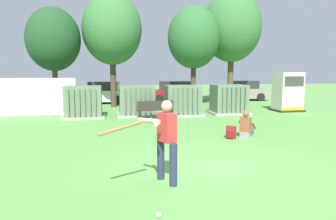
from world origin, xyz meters
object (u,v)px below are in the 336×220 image
(transformer_west, at_px, (84,102))
(generator_enclosure, at_px, (288,92))
(park_bench, at_px, (155,108))
(backpack, at_px, (231,133))
(parked_car_left_of_center, at_px, (173,92))
(transformer_mid_west, at_px, (137,101))
(batter, at_px, (165,137))
(seated_spectator, at_px, (246,126))
(transformer_east, at_px, (229,100))
(parked_car_leftmost, at_px, (103,93))
(transformer_mid_east, at_px, (182,101))
(sports_ball, at_px, (159,215))
(parked_car_right_of_center, at_px, (242,91))

(transformer_west, bearing_deg, generator_enclosure, 2.25)
(park_bench, xyz_separation_m, backpack, (1.96, -4.92, -0.32))
(transformer_west, height_order, parked_car_left_of_center, same)
(transformer_mid_west, height_order, batter, batter)
(seated_spectator, height_order, parked_car_left_of_center, parked_car_left_of_center)
(transformer_east, height_order, generator_enclosure, generator_enclosure)
(transformer_mid_west, height_order, parked_car_leftmost, same)
(transformer_east, relative_size, park_bench, 1.15)
(transformer_mid_east, bearing_deg, transformer_mid_west, 172.22)
(backpack, height_order, parked_car_left_of_center, parked_car_left_of_center)
(transformer_west, distance_m, batter, 10.07)
(sports_ball, bearing_deg, transformer_west, 100.46)
(transformer_mid_west, height_order, parked_car_left_of_center, same)
(parked_car_leftmost, bearing_deg, transformer_mid_east, -59.34)
(batter, height_order, seated_spectator, batter)
(transformer_mid_west, bearing_deg, park_bench, -58.00)
(transformer_west, distance_m, parked_car_right_of_center, 14.12)
(park_bench, distance_m, parked_car_leftmost, 8.71)
(transformer_east, xyz_separation_m, backpack, (-2.37, -6.05, -0.57))
(seated_spectator, xyz_separation_m, parked_car_right_of_center, (5.87, 13.30, 0.38))
(backpack, distance_m, parked_car_left_of_center, 13.20)
(sports_ball, distance_m, seated_spectator, 6.76)
(parked_car_left_of_center, height_order, parked_car_right_of_center, same)
(parked_car_leftmost, bearing_deg, seated_spectator, -67.68)
(parked_car_right_of_center, bearing_deg, parked_car_left_of_center, -177.03)
(transformer_east, height_order, sports_ball, transformer_east)
(generator_enclosure, distance_m, sports_ball, 15.21)
(park_bench, bearing_deg, batter, -97.03)
(parked_car_left_of_center, bearing_deg, parked_car_leftmost, 179.88)
(transformer_mid_east, xyz_separation_m, seated_spectator, (0.99, -5.67, -0.41))
(parked_car_right_of_center, bearing_deg, transformer_west, -148.17)
(parked_car_right_of_center, bearing_deg, generator_enclosure, -92.25)
(transformer_east, xyz_separation_m, seated_spectator, (-1.71, -5.87, -0.41))
(park_bench, height_order, parked_car_right_of_center, parked_car_right_of_center)
(transformer_east, relative_size, batter, 1.21)
(transformer_mid_east, bearing_deg, parked_car_leftmost, 120.66)
(parked_car_leftmost, bearing_deg, park_bench, -71.77)
(park_bench, bearing_deg, parked_car_right_of_center, 45.24)
(sports_ball, relative_size, backpack, 0.20)
(park_bench, distance_m, sports_ball, 10.25)
(generator_enclosure, height_order, parked_car_left_of_center, generator_enclosure)
(transformer_east, bearing_deg, parked_car_left_of_center, 103.21)
(seated_spectator, relative_size, backpack, 2.19)
(sports_ball, bearing_deg, parked_car_left_of_center, 77.47)
(transformer_mid_west, distance_m, seated_spectator, 6.92)
(park_bench, relative_size, seated_spectator, 1.89)
(transformer_mid_east, relative_size, sports_ball, 23.33)
(parked_car_right_of_center, bearing_deg, transformer_mid_east, -131.99)
(transformer_mid_west, distance_m, generator_enclosure, 9.01)
(transformer_west, relative_size, parked_car_left_of_center, 0.48)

